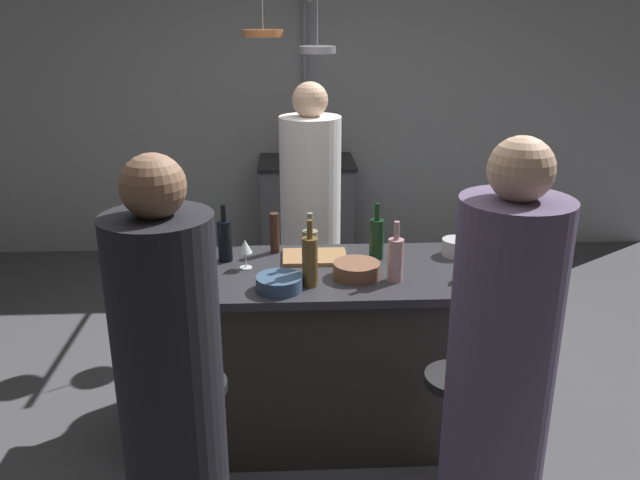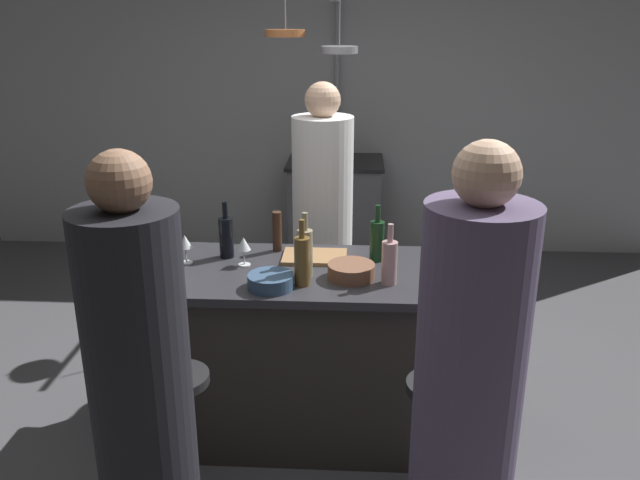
{
  "view_description": "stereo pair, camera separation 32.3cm",
  "coord_description": "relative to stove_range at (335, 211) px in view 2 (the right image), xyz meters",
  "views": [
    {
      "loc": [
        -0.15,
        -2.89,
        2.08
      ],
      "look_at": [
        0.0,
        0.15,
        1.0
      ],
      "focal_mm": 36.51,
      "sensor_mm": 36.0,
      "label": 1
    },
    {
      "loc": [
        0.17,
        -2.89,
        2.08
      ],
      "look_at": [
        0.0,
        0.15,
        1.0
      ],
      "focal_mm": 36.51,
      "sensor_mm": 36.0,
      "label": 2
    }
  ],
  "objects": [
    {
      "name": "mixing_bowl_wooden",
      "position": [
        0.16,
        -2.54,
        0.49
      ],
      "size": [
        0.22,
        0.22,
        0.07
      ],
      "primitive_type": "cylinder",
      "color": "brown",
      "rests_on": "kitchen_island"
    },
    {
      "name": "wine_glass_near_left_guest",
      "position": [
        0.67,
        -2.6,
        0.56
      ],
      "size": [
        0.07,
        0.07,
        0.15
      ],
      "color": "silver",
      "rests_on": "kitchen_island"
    },
    {
      "name": "wine_bottle_amber",
      "position": [
        -0.06,
        -2.63,
        0.57
      ],
      "size": [
        0.07,
        0.07,
        0.31
      ],
      "color": "brown",
      "rests_on": "kitchen_island"
    },
    {
      "name": "wine_bottle_dark",
      "position": [
        -0.47,
        -2.3,
        0.56
      ],
      "size": [
        0.07,
        0.07,
        0.29
      ],
      "color": "black",
      "rests_on": "kitchen_island"
    },
    {
      "name": "guest_left",
      "position": [
        -0.56,
        -3.43,
        0.33
      ],
      "size": [
        0.36,
        0.36,
        1.68
      ],
      "color": "black",
      "rests_on": "ground_plane"
    },
    {
      "name": "cutting_board",
      "position": [
        -0.03,
        -2.3,
        0.46
      ],
      "size": [
        0.32,
        0.22,
        0.02
      ],
      "primitive_type": "cube",
      "color": "#997047",
      "rests_on": "kitchen_island"
    },
    {
      "name": "overhead_pot_rack",
      "position": [
        -0.07,
        -0.45,
        1.19
      ],
      "size": [
        0.6,
        1.39,
        2.17
      ],
      "color": "gray",
      "rests_on": "ground_plane"
    },
    {
      "name": "bar_stool_left",
      "position": [
        -0.54,
        -3.07,
        -0.07
      ],
      "size": [
        0.28,
        0.28,
        0.68
      ],
      "color": "#4C4C51",
      "rests_on": "ground_plane"
    },
    {
      "name": "wine_glass_by_chef",
      "position": [
        -0.66,
        -2.4,
        0.56
      ],
      "size": [
        0.07,
        0.07,
        0.15
      ],
      "color": "silver",
      "rests_on": "kitchen_island"
    },
    {
      "name": "mixing_bowl_blue",
      "position": [
        -0.2,
        -2.67,
        0.49
      ],
      "size": [
        0.21,
        0.21,
        0.06
      ],
      "primitive_type": "cylinder",
      "color": "#334C6B",
      "rests_on": "kitchen_island"
    },
    {
      "name": "chef",
      "position": [
        -0.02,
        -1.62,
        0.34
      ],
      "size": [
        0.36,
        0.36,
        1.7
      ],
      "color": "white",
      "rests_on": "ground_plane"
    },
    {
      "name": "back_wall",
      "position": [
        0.0,
        0.4,
        0.85
      ],
      "size": [
        6.4,
        0.16,
        2.6
      ],
      "primitive_type": "cube",
      "color": "#9EA3A8",
      "rests_on": "ground_plane"
    },
    {
      "name": "wine_glass_near_right_guest",
      "position": [
        -0.36,
        -2.41,
        0.56
      ],
      "size": [
        0.07,
        0.07,
        0.15
      ],
      "color": "silver",
      "rests_on": "kitchen_island"
    },
    {
      "name": "stove_range",
      "position": [
        0.0,
        0.0,
        0.0
      ],
      "size": [
        0.8,
        0.64,
        0.89
      ],
      "color": "#47474C",
      "rests_on": "ground_plane"
    },
    {
      "name": "bar_stool_right",
      "position": [
        0.52,
        -3.07,
        -0.07
      ],
      "size": [
        0.28,
        0.28,
        0.68
      ],
      "color": "#4C4C51",
      "rests_on": "ground_plane"
    },
    {
      "name": "kitchen_island",
      "position": [
        0.0,
        -2.45,
        0.01
      ],
      "size": [
        1.8,
        0.72,
        0.9
      ],
      "color": "#332D2B",
      "rests_on": "ground_plane"
    },
    {
      "name": "wine_bottle_rose",
      "position": [
        0.33,
        -2.59,
        0.56
      ],
      "size": [
        0.07,
        0.07,
        0.29
      ],
      "color": "#B78C8E",
      "rests_on": "kitchen_island"
    },
    {
      "name": "ground_plane",
      "position": [
        0.0,
        -2.45,
        -0.45
      ],
      "size": [
        9.0,
        9.0,
        0.0
      ],
      "primitive_type": "plane",
      "color": "#4C4C51"
    },
    {
      "name": "wine_bottle_red",
      "position": [
        0.28,
        -2.3,
        0.56
      ],
      "size": [
        0.07,
        0.07,
        0.29
      ],
      "color": "#143319",
      "rests_on": "kitchen_island"
    },
    {
      "name": "pepper_mill",
      "position": [
        -0.23,
        -2.19,
        0.56
      ],
      "size": [
        0.05,
        0.05,
        0.21
      ],
      "primitive_type": "cylinder",
      "color": "#382319",
      "rests_on": "kitchen_island"
    },
    {
      "name": "mixing_bowl_steel",
      "position": [
        0.7,
        -2.28,
        0.5
      ],
      "size": [
        0.15,
        0.15,
        0.08
      ],
      "primitive_type": "cylinder",
      "color": "#B7B7BC",
      "rests_on": "kitchen_island"
    },
    {
      "name": "wine_bottle_white",
      "position": [
        -0.06,
        -2.53,
        0.57
      ],
      "size": [
        0.07,
        0.07,
        0.31
      ],
      "color": "gray",
      "rests_on": "kitchen_island"
    },
    {
      "name": "guest_right",
      "position": [
        0.56,
        -3.43,
        0.35
      ],
      "size": [
        0.36,
        0.36,
        1.72
      ],
      "color": "#594C6B",
      "rests_on": "ground_plane"
    }
  ]
}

